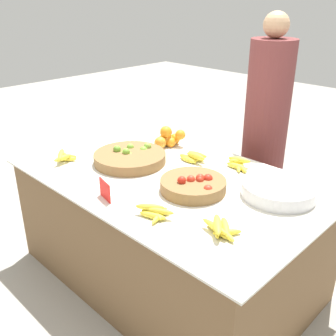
# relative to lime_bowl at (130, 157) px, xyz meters

# --- Properties ---
(ground_plane) EXTENTS (12.00, 12.00, 0.00)m
(ground_plane) POSITION_rel_lime_bowl_xyz_m (0.30, 0.02, -0.73)
(ground_plane) COLOR #A39E93
(market_table) EXTENTS (1.76, 1.08, 0.69)m
(market_table) POSITION_rel_lime_bowl_xyz_m (0.30, 0.02, -0.38)
(market_table) COLOR brown
(market_table) RESTS_ON ground_plane
(lime_bowl) EXTENTS (0.44, 0.44, 0.10)m
(lime_bowl) POSITION_rel_lime_bowl_xyz_m (0.00, 0.00, 0.00)
(lime_bowl) COLOR olive
(lime_bowl) RESTS_ON market_table
(tomato_basket) EXTENTS (0.35, 0.35, 0.10)m
(tomato_basket) POSITION_rel_lime_bowl_xyz_m (0.52, -0.01, 0.00)
(tomato_basket) COLOR olive
(tomato_basket) RESTS_ON market_table
(orange_pile) EXTENTS (0.17, 0.20, 0.14)m
(orange_pile) POSITION_rel_lime_bowl_xyz_m (-0.03, 0.36, 0.02)
(orange_pile) COLOR orange
(orange_pile) RESTS_ON market_table
(metal_bowl) EXTENTS (0.38, 0.38, 0.07)m
(metal_bowl) POSITION_rel_lime_bowl_xyz_m (0.87, 0.25, 0.00)
(metal_bowl) COLOR silver
(metal_bowl) RESTS_ON market_table
(price_sign) EXTENTS (0.12, 0.03, 0.10)m
(price_sign) POSITION_rel_lime_bowl_xyz_m (0.27, -0.39, 0.02)
(price_sign) COLOR red
(price_sign) RESTS_ON market_table
(banana_bunch_front_left) EXTENTS (0.19, 0.18, 0.06)m
(banana_bunch_front_left) POSITION_rel_lime_bowl_xyz_m (0.87, -0.23, -0.01)
(banana_bunch_front_left) COLOR yellow
(banana_bunch_front_left) RESTS_ON market_table
(banana_bunch_middle_right) EXTENTS (0.19, 0.13, 0.06)m
(banana_bunch_middle_right) POSITION_rel_lime_bowl_xyz_m (0.27, 0.28, -0.01)
(banana_bunch_middle_right) COLOR yellow
(banana_bunch_middle_right) RESTS_ON market_table
(banana_bunch_back_center) EXTENTS (0.16, 0.17, 0.06)m
(banana_bunch_back_center) POSITION_rel_lime_bowl_xyz_m (-0.31, -0.27, -0.00)
(banana_bunch_back_center) COLOR yellow
(banana_bunch_back_center) RESTS_ON market_table
(banana_bunch_front_right) EXTENTS (0.18, 0.16, 0.06)m
(banana_bunch_front_right) POSITION_rel_lime_bowl_xyz_m (0.57, -0.33, -0.01)
(banana_bunch_front_right) COLOR yellow
(banana_bunch_front_right) RESTS_ON market_table
(banana_bunch_front_center) EXTENTS (0.17, 0.16, 0.06)m
(banana_bunch_front_center) POSITION_rel_lime_bowl_xyz_m (0.52, 0.40, -0.01)
(banana_bunch_front_center) COLOR yellow
(banana_bunch_front_center) RESTS_ON market_table
(vendor_person) EXTENTS (0.30, 0.30, 1.54)m
(vendor_person) POSITION_rel_lime_bowl_xyz_m (0.39, 0.89, -0.01)
(vendor_person) COLOR brown
(vendor_person) RESTS_ON ground_plane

